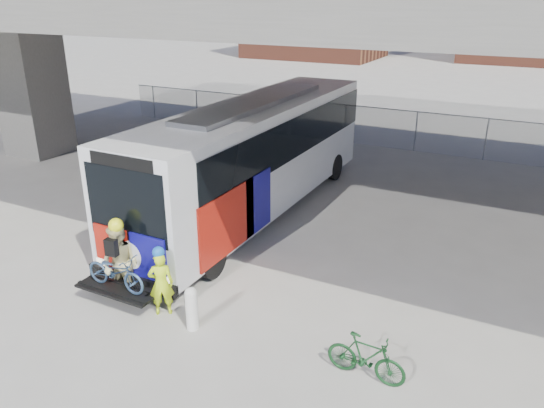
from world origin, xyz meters
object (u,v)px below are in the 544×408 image
Objects in this scene: bus at (256,149)px; bike_parked at (366,358)px; cyclist_tan at (120,263)px; cyclist_hivis at (161,282)px; bollard at (191,307)px.

bike_parked is at bearing -47.29° from bus.
cyclist_tan is at bearing 92.34° from bike_parked.
cyclist_tan is at bearing -35.68° from cyclist_hivis.
bus is at bearing 45.03° from bike_parked.
bus reaches higher than bollard.
bus is at bearing 82.27° from cyclist_tan.
bus is 6.43m from cyclist_tan.
bike_parked is at bearing -7.10° from cyclist_tan.
bike_parked is at bearing 2.83° from bollard.
bollard reaches higher than bike_parked.
bike_parked is (4.76, 0.00, -0.34)m from cyclist_hivis.
bus is 7.69× the size of cyclist_hivis.
cyclist_tan reaches higher than bollard.
bus is at bearing -116.09° from cyclist_hivis.
cyclist_tan reaches higher than bike_parked.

